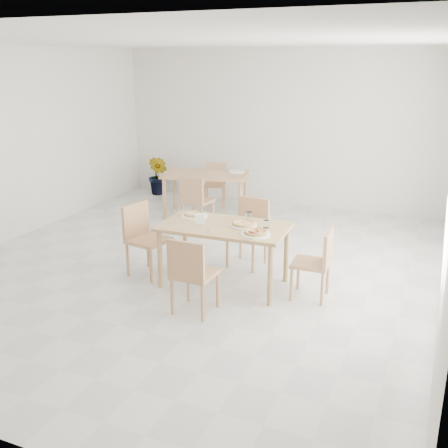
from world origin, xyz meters
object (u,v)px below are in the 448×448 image
at_px(chair_south, 191,271).
at_px(pizza_mushroom, 194,214).
at_px(chair_west, 143,234).
at_px(napkin_holder, 200,220).
at_px(plate_mushroom, 194,216).
at_px(pizza_margherita, 243,223).
at_px(main_table, 224,232).
at_px(tumbler_a, 249,216).
at_px(plate_pepperoni, 256,234).
at_px(plate_margherita, 243,225).
at_px(potted_plant, 158,175).
at_px(second_table, 206,178).
at_px(chair_back_n, 215,181).
at_px(chair_back_s, 195,198).
at_px(pizza_pepperoni, 256,232).
at_px(tumbler_b, 266,224).
at_px(plate_empty, 237,171).
at_px(chair_east, 318,259).
at_px(chair_north, 250,227).

bearing_deg(chair_south, pizza_mushroom, -63.73).
height_order(chair_west, napkin_holder, chair_west).
distance_m(plate_mushroom, pizza_margherita, 0.70).
height_order(main_table, tumbler_a, tumbler_a).
distance_m(plate_pepperoni, tumbler_a, 0.54).
xyz_separation_m(plate_margherita, potted_plant, (-3.14, 3.47, -0.37)).
height_order(second_table, chair_back_n, chair_back_n).
height_order(pizza_mushroom, chair_back_s, chair_back_s).
distance_m(chair_west, napkin_holder, 0.85).
distance_m(pizza_mushroom, pizza_pepperoni, 1.01).
xyz_separation_m(plate_mushroom, tumbler_b, (0.96, -0.08, 0.04)).
height_order(plate_mushroom, plate_pepperoni, same).
bearing_deg(tumbler_b, tumbler_a, 147.07).
xyz_separation_m(chair_back_s, potted_plant, (-1.63, 1.67, -0.10)).
bearing_deg(pizza_margherita, potted_plant, 132.11).
bearing_deg(main_table, second_table, 116.86).
distance_m(napkin_holder, chair_back_s, 2.24).
bearing_deg(chair_back_s, pizza_pepperoni, 135.41).
relative_size(pizza_pepperoni, plate_empty, 1.10).
height_order(main_table, pizza_margherita, pizza_margherita).
distance_m(chair_east, pizza_margherita, 0.95).
bearing_deg(pizza_mushroom, pizza_margherita, -9.67).
bearing_deg(main_table, tumbler_b, 9.88).
relative_size(main_table, second_table, 0.96).
xyz_separation_m(chair_south, napkin_holder, (-0.25, 0.73, 0.32)).
xyz_separation_m(plate_empty, potted_plant, (-1.93, 0.66, -0.37)).
relative_size(plate_pepperoni, pizza_mushroom, 1.23).
relative_size(chair_east, potted_plant, 1.04).
relative_size(plate_margherita, plate_pepperoni, 0.98).
distance_m(chair_west, second_table, 2.66).
bearing_deg(main_table, chair_north, 84.76).
bearing_deg(main_table, napkin_holder, -160.40).
bearing_deg(pizza_mushroom, napkin_holder, -53.16).
relative_size(chair_east, chair_back_s, 0.95).
xyz_separation_m(main_table, tumbler_b, (0.48, 0.10, 0.13)).
bearing_deg(chair_back_s, plate_pepperoni, 135.41).
bearing_deg(main_table, plate_pepperoni, -24.48).
distance_m(chair_south, pizza_mushroom, 1.16).
bearing_deg(pizza_pepperoni, plate_empty, 115.31).
distance_m(chair_west, chair_back_s, 1.95).
relative_size(pizza_mushroom, pizza_pepperoni, 0.87).
relative_size(plate_mushroom, chair_back_n, 0.42).
bearing_deg(plate_pepperoni, tumbler_a, 118.73).
height_order(napkin_holder, chair_back_s, napkin_holder).
xyz_separation_m(pizza_pepperoni, napkin_holder, (-0.72, 0.08, 0.03)).
relative_size(chair_west, tumbler_b, 10.09).
relative_size(chair_north, second_table, 0.56).
distance_m(chair_north, chair_east, 1.28).
distance_m(plate_mushroom, tumbler_a, 0.69).
xyz_separation_m(chair_north, plate_margherita, (0.17, -0.70, 0.25)).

